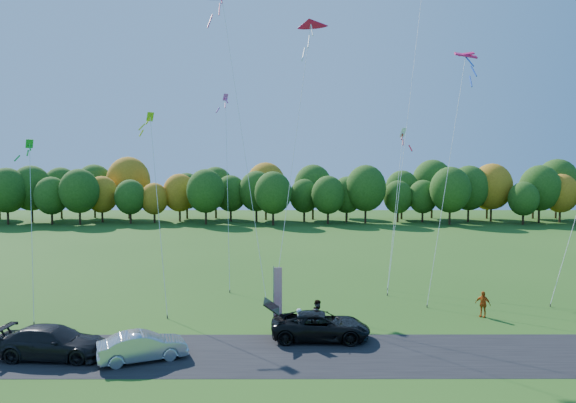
{
  "coord_description": "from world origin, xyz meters",
  "views": [
    {
      "loc": [
        -0.09,
        -29.13,
        9.46
      ],
      "look_at": [
        0.0,
        6.0,
        7.0
      ],
      "focal_mm": 32.0,
      "sensor_mm": 36.0,
      "label": 1
    }
  ],
  "objects_px": {
    "person_east": "(483,304)",
    "feather_flag": "(277,292)",
    "black_suv": "(321,326)",
    "silver_sedan": "(143,346)"
  },
  "relations": [
    {
      "from": "silver_sedan",
      "to": "black_suv",
      "type": "bearing_deg",
      "value": -93.85
    },
    {
      "from": "silver_sedan",
      "to": "feather_flag",
      "type": "distance_m",
      "value": 7.88
    },
    {
      "from": "person_east",
      "to": "feather_flag",
      "type": "xyz_separation_m",
      "value": [
        -12.84,
        -2.94,
        1.51
      ]
    },
    {
      "from": "silver_sedan",
      "to": "person_east",
      "type": "relative_size",
      "value": 2.59
    },
    {
      "from": "person_east",
      "to": "silver_sedan",
      "type": "bearing_deg",
      "value": -119.19
    },
    {
      "from": "silver_sedan",
      "to": "person_east",
      "type": "xyz_separation_m",
      "value": [
        19.28,
        7.16,
        0.12
      ]
    },
    {
      "from": "black_suv",
      "to": "feather_flag",
      "type": "relative_size",
      "value": 1.4
    },
    {
      "from": "feather_flag",
      "to": "person_east",
      "type": "bearing_deg",
      "value": 12.89
    },
    {
      "from": "silver_sedan",
      "to": "person_east",
      "type": "height_order",
      "value": "person_east"
    },
    {
      "from": "person_east",
      "to": "feather_flag",
      "type": "height_order",
      "value": "feather_flag"
    }
  ]
}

